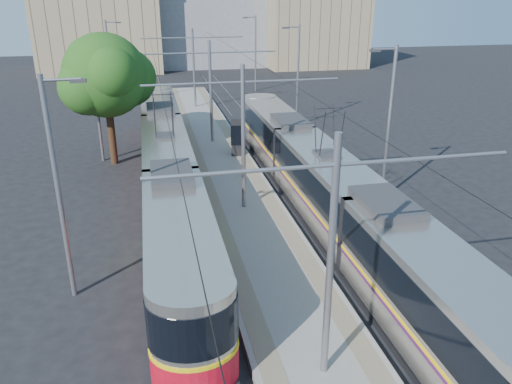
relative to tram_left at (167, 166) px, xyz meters
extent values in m
plane|color=black|center=(3.60, -11.01, -1.71)|extent=(160.00, 160.00, 0.00)
cube|color=gray|center=(3.60, 5.99, -1.56)|extent=(4.00, 50.00, 0.30)
cube|color=gray|center=(2.15, 5.99, -1.40)|extent=(0.70, 50.00, 0.01)
cube|color=gray|center=(5.05, 5.99, -1.40)|extent=(0.70, 50.00, 0.01)
cube|color=gray|center=(-0.72, 5.99, -1.69)|extent=(0.07, 70.00, 0.03)
cube|color=gray|center=(0.72, 5.99, -1.69)|extent=(0.07, 70.00, 0.03)
cube|color=gray|center=(6.48, 5.99, -1.69)|extent=(0.07, 70.00, 0.03)
cube|color=gray|center=(7.92, 5.99, -1.69)|extent=(0.07, 70.00, 0.03)
cube|color=silver|center=(0.00, -14.01, -1.70)|extent=(1.20, 5.00, 0.01)
cube|color=black|center=(0.00, 0.00, -1.51)|extent=(2.30, 30.70, 0.40)
cube|color=#ADA89F|center=(0.00, 0.00, 0.14)|extent=(2.40, 29.10, 2.90)
cube|color=black|center=(0.00, 0.00, 0.64)|extent=(2.43, 29.10, 1.30)
cube|color=#DEBC0B|center=(0.00, 0.00, -0.26)|extent=(2.43, 29.10, 0.12)
cube|color=red|center=(0.00, 0.00, -0.76)|extent=(2.42, 29.10, 1.10)
cube|color=#2D2D30|center=(0.00, 0.00, 1.74)|extent=(1.68, 3.00, 0.30)
cube|color=black|center=(7.20, -4.78, -1.51)|extent=(2.30, 30.17, 0.40)
cube|color=#B2ACA3|center=(7.20, -4.78, 0.14)|extent=(2.40, 28.57, 2.90)
cube|color=black|center=(7.20, -4.78, 0.64)|extent=(2.43, 28.57, 1.30)
cube|color=yellow|center=(7.20, -4.78, -0.26)|extent=(2.43, 28.57, 0.12)
cube|color=#48164D|center=(7.20, -4.78, -0.41)|extent=(2.43, 28.57, 0.10)
cube|color=#2D2D30|center=(7.20, -4.78, 1.74)|extent=(1.68, 3.00, 0.30)
cylinder|color=gray|center=(3.60, -15.01, 2.09)|extent=(0.20, 0.20, 7.00)
cylinder|color=gray|center=(3.60, -15.01, 4.79)|extent=(9.20, 0.10, 0.10)
cylinder|color=gray|center=(3.60, -3.01, 2.09)|extent=(0.20, 0.20, 7.00)
cylinder|color=gray|center=(3.60, -3.01, 4.79)|extent=(9.20, 0.10, 0.10)
cylinder|color=gray|center=(3.60, 8.99, 2.09)|extent=(0.20, 0.20, 7.00)
cylinder|color=gray|center=(3.60, 8.99, 4.79)|extent=(9.20, 0.10, 0.10)
cylinder|color=gray|center=(3.60, 20.99, 2.09)|extent=(0.20, 0.20, 7.00)
cylinder|color=gray|center=(3.60, 20.99, 4.79)|extent=(9.20, 0.10, 0.10)
cylinder|color=black|center=(0.00, 5.99, 3.84)|extent=(0.02, 70.00, 0.02)
cylinder|color=black|center=(7.20, 5.99, 3.84)|extent=(0.02, 70.00, 0.02)
cylinder|color=gray|center=(-3.90, -9.01, 2.29)|extent=(0.18, 0.18, 8.00)
cube|color=#2D2D30|center=(-2.80, -9.01, 6.04)|extent=(0.50, 0.22, 0.12)
cylinder|color=gray|center=(-3.90, 6.99, 2.29)|extent=(0.18, 0.18, 8.00)
cube|color=#2D2D30|center=(-2.80, 6.99, 6.04)|extent=(0.50, 0.22, 0.12)
cylinder|color=gray|center=(-3.90, 22.99, 2.29)|extent=(0.18, 0.18, 8.00)
cube|color=#2D2D30|center=(-2.80, 22.99, 6.04)|extent=(0.50, 0.22, 0.12)
cylinder|color=gray|center=(11.10, -3.01, 2.29)|extent=(0.18, 0.18, 8.00)
cube|color=#2D2D30|center=(10.00, -3.01, 6.04)|extent=(0.50, 0.22, 0.12)
cylinder|color=gray|center=(11.10, 12.99, 2.29)|extent=(0.18, 0.18, 8.00)
cube|color=#2D2D30|center=(10.00, 12.99, 6.04)|extent=(0.50, 0.22, 0.12)
cylinder|color=gray|center=(11.10, 28.99, 2.29)|extent=(0.18, 0.18, 8.00)
cube|color=#2D2D30|center=(10.00, 28.99, 6.04)|extent=(0.50, 0.22, 0.12)
cube|color=black|center=(4.80, 5.61, -0.15)|extent=(0.91, 1.22, 2.50)
cube|color=black|center=(4.80, 5.61, 0.01)|extent=(0.96, 1.27, 1.31)
cylinder|color=#382314|center=(-3.14, 6.25, -0.01)|extent=(0.47, 0.47, 3.39)
sphere|color=#1D4A15|center=(-3.14, 6.25, 3.90)|extent=(5.08, 5.08, 5.08)
sphere|color=#1D4A15|center=(-1.87, 7.09, 3.59)|extent=(3.60, 3.60, 3.60)
cube|color=gray|center=(-6.40, 48.99, 4.31)|extent=(16.00, 12.00, 12.02)
cube|color=gray|center=(9.60, 52.99, 6.48)|extent=(18.00, 14.00, 16.37)
cube|color=gray|center=(23.60, 46.99, 4.29)|extent=(14.00, 10.00, 11.98)
camera|label=1|loc=(-0.68, -25.65, 8.66)|focal=35.00mm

